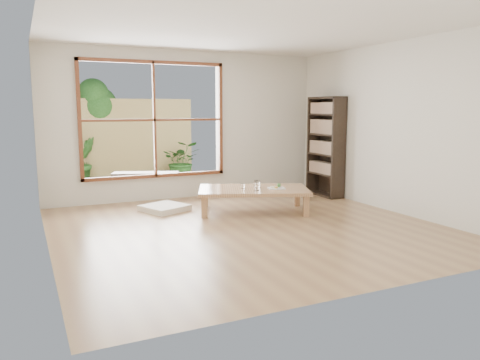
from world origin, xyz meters
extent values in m
plane|color=#9D7A4E|center=(0.00, 0.00, 0.00)|extent=(5.00, 5.00, 0.00)
cube|color=tan|center=(0.52, 0.85, 0.34)|extent=(1.91, 1.51, 0.05)
cube|color=tan|center=(-0.32, 0.78, 0.16)|extent=(0.11, 0.11, 0.31)
cube|color=tan|center=(-0.03, 1.49, 0.16)|extent=(0.11, 0.11, 0.31)
cube|color=tan|center=(1.07, 0.20, 0.16)|extent=(0.11, 0.11, 0.31)
cube|color=tan|center=(1.37, 0.92, 0.16)|extent=(0.11, 0.11, 0.31)
cube|color=white|center=(-0.72, 1.50, 0.04)|extent=(0.80, 0.80, 0.09)
cube|color=#2D2119|center=(2.34, 1.51, 0.90)|extent=(0.29, 0.81, 1.80)
cylinder|color=silver|center=(0.49, 0.67, 0.44)|extent=(0.08, 0.08, 0.15)
cylinder|color=silver|center=(0.61, 0.87, 0.42)|extent=(0.08, 0.08, 0.11)
cylinder|color=silver|center=(0.63, 0.89, 0.41)|extent=(0.06, 0.06, 0.08)
cylinder|color=silver|center=(0.36, 0.90, 0.40)|extent=(0.06, 0.06, 0.07)
cube|color=white|center=(0.83, 0.66, 0.38)|extent=(0.29, 0.24, 0.02)
sphere|color=#417830|center=(0.89, 0.70, 0.41)|extent=(0.06, 0.06, 0.06)
cube|color=gold|center=(0.80, 0.63, 0.39)|extent=(0.05, 0.05, 0.02)
cube|color=beige|center=(0.77, 0.69, 0.39)|extent=(0.06, 0.06, 0.02)
cylinder|color=silver|center=(0.86, 0.61, 0.39)|extent=(0.14, 0.05, 0.01)
cube|color=#3C362C|center=(-0.60, 3.56, 0.00)|extent=(2.80, 2.00, 0.05)
cube|color=#2D2119|center=(-0.62, 3.08, 0.38)|extent=(1.26, 0.77, 0.05)
cube|color=#2D2119|center=(-1.20, 3.15, 0.19)|extent=(0.08, 0.08, 0.33)
cube|color=#2D2119|center=(-1.10, 3.41, 0.19)|extent=(0.08, 0.08, 0.33)
cube|color=#2D2119|center=(-0.14, 2.75, 0.19)|extent=(0.08, 0.08, 0.33)
cube|color=#2D2119|center=(-0.04, 3.00, 0.19)|extent=(0.08, 0.08, 0.33)
cube|color=tan|center=(-0.60, 4.56, 0.90)|extent=(2.80, 0.06, 1.80)
imported|color=#2C6424|center=(0.45, 4.15, 0.46)|extent=(0.97, 0.91, 0.88)
imported|color=#2C6424|center=(-1.60, 4.28, 0.53)|extent=(0.69, 0.64, 1.01)
cylinder|color=#4C3D2D|center=(-1.30, 4.86, 0.80)|extent=(0.14, 0.14, 1.60)
sphere|color=#2C6424|center=(-1.18, 4.86, 1.65)|extent=(0.84, 0.84, 0.84)
sphere|color=#2C6424|center=(-1.45, 4.94, 1.45)|extent=(0.70, 0.70, 0.70)
sphere|color=#2C6424|center=(-1.27, 4.76, 1.90)|extent=(0.64, 0.64, 0.64)
camera|label=1|loc=(-2.71, -5.54, 1.59)|focal=35.00mm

